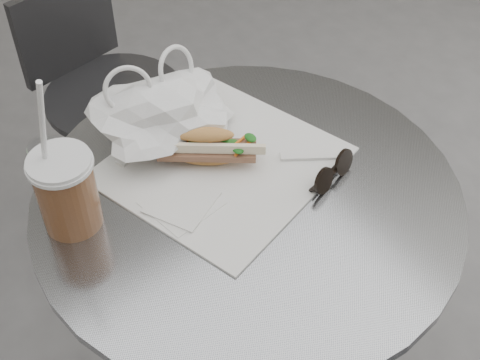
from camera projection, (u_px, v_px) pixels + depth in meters
cafe_table at (247, 285)px, 1.37m from camera, size 0.76×0.76×0.74m
chair_far at (112, 125)px, 1.94m from camera, size 0.38×0.40×0.72m
sandwich_paper at (222, 164)px, 1.22m from camera, size 0.46×0.44×0.00m
banh_mi at (206, 147)px, 1.20m from camera, size 0.22×0.20×0.07m
iced_coffee at (66, 190)px, 1.08m from camera, size 0.11×0.11×0.31m
sunglasses at (333, 173)px, 1.18m from camera, size 0.11×0.05×0.05m
plastic_bag at (162, 114)px, 1.23m from camera, size 0.26×0.20×0.12m
napkin_stack at (181, 203)px, 1.15m from camera, size 0.14×0.14×0.01m
drink_can at (51, 171)px, 1.14m from camera, size 0.06×0.06×0.11m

